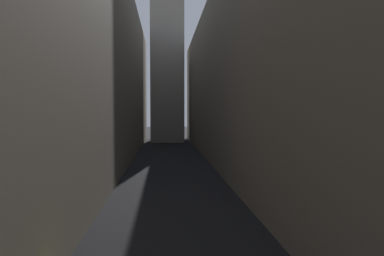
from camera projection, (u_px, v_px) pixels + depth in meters
The scene contains 4 objects.
ground_plane at pixel (171, 174), 41.64m from camera, with size 264.00×264.00×0.00m, color black.
building_block_left at pixel (77, 65), 42.18m from camera, with size 11.07×108.00×25.54m, color #756B5B.
building_block_right at pixel (261, 75), 43.97m from camera, with size 11.35×108.00×23.53m, color gray.
clock_tower at pixel (167, 7), 85.46m from camera, with size 8.72×8.72×62.49m.
Camera 1 is at (-0.81, 6.58, 7.21)m, focal length 33.33 mm.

